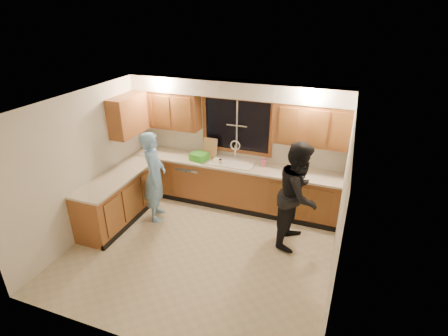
% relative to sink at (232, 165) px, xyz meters
% --- Properties ---
extents(floor, '(4.20, 4.20, 0.00)m').
position_rel_sink_xyz_m(floor, '(0.00, -1.60, -0.86)').
color(floor, beige).
rests_on(floor, ground).
extents(ceiling, '(4.20, 4.20, 0.00)m').
position_rel_sink_xyz_m(ceiling, '(0.00, -1.60, 1.64)').
color(ceiling, silver).
extents(wall_back, '(4.20, 0.00, 4.20)m').
position_rel_sink_xyz_m(wall_back, '(0.00, 0.30, 0.39)').
color(wall_back, silver).
rests_on(wall_back, ground).
extents(wall_left, '(0.00, 3.80, 3.80)m').
position_rel_sink_xyz_m(wall_left, '(-2.10, -1.60, 0.39)').
color(wall_left, silver).
rests_on(wall_left, ground).
extents(wall_right, '(0.00, 3.80, 3.80)m').
position_rel_sink_xyz_m(wall_right, '(2.10, -1.60, 0.39)').
color(wall_right, silver).
rests_on(wall_right, ground).
extents(base_cabinets_back, '(4.20, 0.60, 0.88)m').
position_rel_sink_xyz_m(base_cabinets_back, '(0.00, -0.00, -0.42)').
color(base_cabinets_back, '#98582C').
rests_on(base_cabinets_back, ground).
extents(base_cabinets_left, '(0.60, 1.90, 0.88)m').
position_rel_sink_xyz_m(base_cabinets_left, '(-1.80, -1.25, -0.42)').
color(base_cabinets_left, '#98582C').
rests_on(base_cabinets_left, ground).
extents(countertop_back, '(4.20, 0.63, 0.04)m').
position_rel_sink_xyz_m(countertop_back, '(0.00, -0.02, 0.04)').
color(countertop_back, beige).
rests_on(countertop_back, base_cabinets_back).
extents(countertop_left, '(0.63, 1.90, 0.04)m').
position_rel_sink_xyz_m(countertop_left, '(-1.79, -1.25, 0.04)').
color(countertop_left, beige).
rests_on(countertop_left, base_cabinets_left).
extents(upper_cabinets_left, '(1.35, 0.33, 0.75)m').
position_rel_sink_xyz_m(upper_cabinets_left, '(-1.43, 0.13, 0.96)').
color(upper_cabinets_left, '#98582C').
rests_on(upper_cabinets_left, wall_back).
extents(upper_cabinets_right, '(1.35, 0.33, 0.75)m').
position_rel_sink_xyz_m(upper_cabinets_right, '(1.43, 0.13, 0.96)').
color(upper_cabinets_right, '#98582C').
rests_on(upper_cabinets_right, wall_back).
extents(upper_cabinets_return, '(0.33, 0.90, 0.75)m').
position_rel_sink_xyz_m(upper_cabinets_return, '(-1.94, -0.48, 0.96)').
color(upper_cabinets_return, '#98582C').
rests_on(upper_cabinets_return, wall_left).
extents(soffit, '(4.20, 0.35, 0.30)m').
position_rel_sink_xyz_m(soffit, '(0.00, 0.12, 1.49)').
color(soffit, white).
rests_on(soffit, wall_back).
extents(window_frame, '(1.44, 0.03, 1.14)m').
position_rel_sink_xyz_m(window_frame, '(0.00, 0.29, 0.74)').
color(window_frame, black).
rests_on(window_frame, wall_back).
extents(sink, '(0.86, 0.52, 0.57)m').
position_rel_sink_xyz_m(sink, '(0.00, 0.00, 0.00)').
color(sink, white).
rests_on(sink, countertop_back).
extents(dishwasher, '(0.60, 0.56, 0.82)m').
position_rel_sink_xyz_m(dishwasher, '(-0.85, -0.01, -0.45)').
color(dishwasher, white).
rests_on(dishwasher, floor).
extents(stove, '(0.58, 0.75, 0.90)m').
position_rel_sink_xyz_m(stove, '(-1.80, -1.82, -0.41)').
color(stove, white).
rests_on(stove, floor).
extents(man, '(0.63, 0.74, 1.73)m').
position_rel_sink_xyz_m(man, '(-1.18, -0.95, 0.00)').
color(man, '#7CB5EB').
rests_on(man, floor).
extents(woman, '(0.79, 0.96, 1.83)m').
position_rel_sink_xyz_m(woman, '(1.43, -0.81, 0.05)').
color(woman, black).
rests_on(woman, floor).
extents(knife_block, '(0.16, 0.16, 0.23)m').
position_rel_sink_xyz_m(knife_block, '(-1.83, 0.07, 0.17)').
color(knife_block, brown).
rests_on(knife_block, countertop_back).
extents(cutting_board, '(0.30, 0.10, 0.39)m').
position_rel_sink_xyz_m(cutting_board, '(-0.51, 0.14, 0.25)').
color(cutting_board, tan).
rests_on(cutting_board, countertop_back).
extents(dish_crate, '(0.37, 0.35, 0.14)m').
position_rel_sink_xyz_m(dish_crate, '(-0.66, -0.09, 0.13)').
color(dish_crate, green).
rests_on(dish_crate, countertop_back).
extents(soap_bottle, '(0.11, 0.11, 0.18)m').
position_rel_sink_xyz_m(soap_bottle, '(0.61, 0.10, 0.15)').
color(soap_bottle, '#EC598B').
rests_on(soap_bottle, countertop_back).
extents(bowl, '(0.32, 0.32, 0.06)m').
position_rel_sink_xyz_m(bowl, '(1.21, -0.04, 0.08)').
color(bowl, silver).
rests_on(bowl, countertop_back).
extents(can_left, '(0.07, 0.07, 0.11)m').
position_rel_sink_xyz_m(can_left, '(-0.36, -0.13, 0.11)').
color(can_left, beige).
rests_on(can_left, countertop_back).
extents(can_right, '(0.07, 0.07, 0.11)m').
position_rel_sink_xyz_m(can_right, '(-0.18, -0.17, 0.11)').
color(can_right, beige).
rests_on(can_right, countertop_back).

